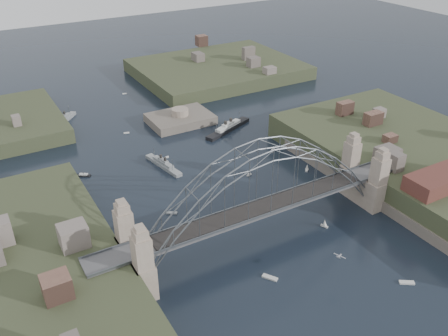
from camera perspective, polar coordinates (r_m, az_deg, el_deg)
ground at (r=116.76m, az=4.48°, el=-8.05°), size 500.00×500.00×0.00m
bridge at (r=109.73m, az=4.73°, el=-2.94°), size 84.00×13.80×24.60m
shore_west at (r=102.17m, az=-24.44°, el=-16.35°), size 50.50×90.00×12.00m
shore_east at (r=151.16m, az=22.82°, el=-0.20°), size 50.50×90.00×12.00m
headland_ne at (r=223.89m, az=-0.75°, el=11.16°), size 70.00×55.00×9.50m
fort_island at (r=174.87m, az=-5.17°, el=5.26°), size 22.00×16.00×9.40m
wharf_shed at (r=130.77m, az=24.45°, el=-1.21°), size 20.00×8.00×4.00m
naval_cruiser_near at (r=145.69m, az=-7.20°, el=0.40°), size 5.13×16.47×4.90m
naval_cruiser_far at (r=183.57m, az=-18.44°, el=5.41°), size 11.33×12.59×5.03m
ocean_liner at (r=167.94m, az=0.50°, el=4.76°), size 21.04×11.12×5.30m
aeroplane at (r=103.78m, az=13.51°, el=-10.13°), size 1.54×2.63×0.40m
small_boat_a at (r=124.71m, az=-6.21°, el=-5.33°), size 2.84×2.33×0.45m
small_boat_b at (r=140.49m, az=2.99°, el=-0.78°), size 1.69×1.00×1.43m
small_boat_c at (r=105.55m, az=5.46°, el=-12.81°), size 2.75×3.42×0.45m
small_boat_d at (r=154.60m, az=5.81°, el=2.09°), size 2.29×1.75×1.43m
small_boat_e at (r=145.84m, az=-16.30°, el=-0.83°), size 4.03×3.34×1.43m
small_boat_f at (r=150.94m, az=-6.84°, el=1.25°), size 1.61×0.84×0.45m
small_boat_g at (r=110.88m, az=20.84°, el=-12.58°), size 3.19×2.60×0.45m
small_boat_h at (r=169.20m, az=-11.47°, el=4.09°), size 2.02×1.16×0.45m
small_boat_i at (r=144.63m, az=9.81°, el=0.03°), size 1.94×1.91×2.38m
small_boat_k at (r=204.93m, az=-11.69°, el=8.61°), size 1.82×0.98×0.45m
small_boat_l at (r=128.12m, az=-17.83°, el=-5.38°), size 2.02×3.12×2.38m
small_boat_m at (r=121.42m, az=11.84°, el=-6.46°), size 1.40×1.96×2.38m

